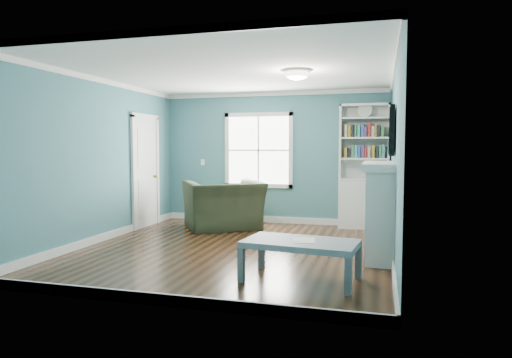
# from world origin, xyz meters

# --- Properties ---
(floor) EXTENTS (5.00, 5.00, 0.00)m
(floor) POSITION_xyz_m (0.00, 0.00, 0.00)
(floor) COLOR black
(floor) RESTS_ON ground
(room_walls) EXTENTS (5.00, 5.00, 5.00)m
(room_walls) POSITION_xyz_m (0.00, 0.00, 1.58)
(room_walls) COLOR teal
(room_walls) RESTS_ON ground
(trim) EXTENTS (4.50, 5.00, 2.60)m
(trim) POSITION_xyz_m (0.00, 0.00, 1.24)
(trim) COLOR white
(trim) RESTS_ON ground
(window) EXTENTS (1.40, 0.06, 1.50)m
(window) POSITION_xyz_m (-0.30, 2.49, 1.45)
(window) COLOR white
(window) RESTS_ON room_walls
(bookshelf) EXTENTS (0.90, 0.35, 2.31)m
(bookshelf) POSITION_xyz_m (1.77, 2.30, 0.92)
(bookshelf) COLOR silver
(bookshelf) RESTS_ON ground
(fireplace) EXTENTS (0.44, 1.58, 1.30)m
(fireplace) POSITION_xyz_m (2.08, 0.20, 0.64)
(fireplace) COLOR black
(fireplace) RESTS_ON ground
(tv) EXTENTS (0.06, 1.10, 0.65)m
(tv) POSITION_xyz_m (2.20, 0.20, 1.72)
(tv) COLOR black
(tv) RESTS_ON fireplace
(door) EXTENTS (0.12, 0.98, 2.17)m
(door) POSITION_xyz_m (-2.22, 1.40, 1.07)
(door) COLOR silver
(door) RESTS_ON ground
(ceiling_fixture) EXTENTS (0.38, 0.38, 0.15)m
(ceiling_fixture) POSITION_xyz_m (0.90, 0.10, 2.55)
(ceiling_fixture) COLOR white
(ceiling_fixture) RESTS_ON room_walls
(light_switch) EXTENTS (0.08, 0.01, 0.12)m
(light_switch) POSITION_xyz_m (-1.50, 2.48, 1.20)
(light_switch) COLOR white
(light_switch) RESTS_ON room_walls
(recliner) EXTENTS (1.62, 1.48, 1.18)m
(recliner) POSITION_xyz_m (-0.73, 1.60, 0.59)
(recliner) COLOR black
(recliner) RESTS_ON ground
(coffee_table) EXTENTS (1.34, 0.83, 0.46)m
(coffee_table) POSITION_xyz_m (1.21, -1.31, 0.40)
(coffee_table) COLOR #505760
(coffee_table) RESTS_ON ground
(paper_sheet) EXTENTS (0.30, 0.35, 0.00)m
(paper_sheet) POSITION_xyz_m (1.25, -1.30, 0.46)
(paper_sheet) COLOR white
(paper_sheet) RESTS_ON coffee_table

